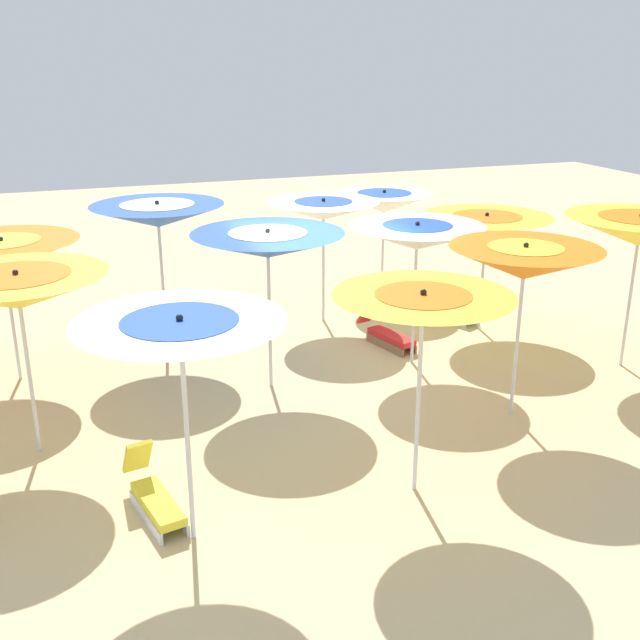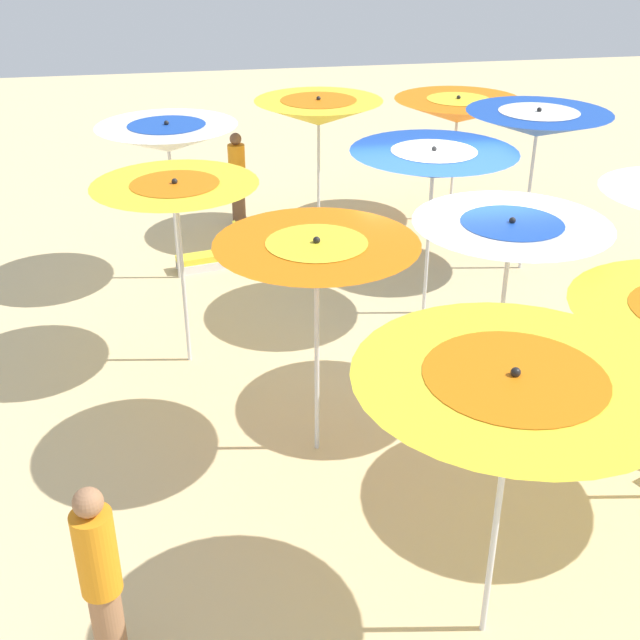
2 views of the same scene
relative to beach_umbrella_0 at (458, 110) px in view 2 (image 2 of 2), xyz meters
name	(u,v)px [view 2 (image 2 of 2)]	position (x,y,z in m)	size (l,w,h in m)	color
ground	(432,345)	(-1.70, -4.45, -1.99)	(38.46, 38.46, 0.04)	beige
beach_umbrella_0	(458,110)	(0.00, 0.00, 0.00)	(2.20, 2.20, 2.23)	silver
beach_umbrella_1	(319,112)	(-2.48, -0.25, 0.13)	(2.11, 2.11, 2.36)	silver
beach_umbrella_2	(168,138)	(-4.93, -1.73, 0.22)	(2.02, 2.02, 2.44)	silver
beach_umbrella_3	(538,124)	(0.41, -2.31, 0.33)	(2.11, 2.11, 2.54)	silver
beach_umbrella_4	(433,164)	(-1.55, -3.55, 0.20)	(2.18, 2.18, 2.41)	silver
beach_umbrella_5	(176,197)	(-4.87, -4.29, 0.20)	(1.94, 1.94, 2.40)	silver
beach_umbrella_7	(510,239)	(-1.45, -5.95, 0.10)	(2.08, 2.08, 2.31)	silver
beach_umbrella_8	(317,263)	(-3.60, -6.41, 0.19)	(1.97, 1.97, 2.43)	silver
beach_umbrella_11	(512,402)	(-2.70, -9.04, 0.22)	(2.24, 2.24, 2.47)	silver
lounger_0	(214,255)	(-4.37, -1.42, -1.76)	(1.29, 0.55, 0.69)	silver
lounger_2	(556,380)	(-0.64, -5.89, -1.77)	(1.31, 0.62, 0.65)	olive
beachgoer_0	(101,579)	(-5.62, -8.87, -1.07)	(0.30, 0.30, 1.71)	#A3704C
beachgoer_1	(237,177)	(-3.80, 0.48, -1.12)	(0.30, 0.30, 1.63)	brown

